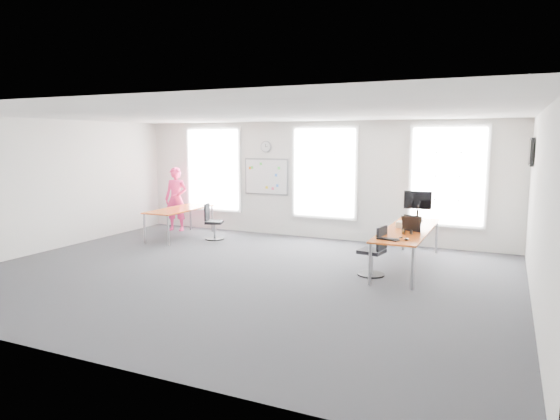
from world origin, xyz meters
The scene contains 24 objects.
floor centered at (0.00, 0.00, 0.00)m, with size 10.00×10.00×0.00m, color #2B2B30.
ceiling centered at (0.00, 0.00, 3.00)m, with size 10.00×10.00×0.00m, color white.
wall_back centered at (0.00, 4.00, 1.50)m, with size 10.00×10.00×0.00m, color silver.
wall_front centered at (0.00, -4.00, 1.50)m, with size 10.00×10.00×0.00m, color silver.
wall_left centered at (-5.00, 0.00, 1.50)m, with size 10.00×10.00×0.00m, color silver.
wall_right centered at (5.00, 0.00, 1.50)m, with size 10.00×10.00×0.00m, color silver.
window_left centered at (-3.00, 3.97, 1.70)m, with size 1.60×0.06×2.20m, color silver.
window_mid centered at (0.30, 3.97, 1.70)m, with size 1.60×0.06×2.20m, color silver.
window_right centered at (3.30, 3.97, 1.70)m, with size 1.60×0.06×2.20m, color silver.
desk_right centered at (2.81, 1.90, 0.73)m, with size 0.85×3.20×0.78m.
desk_left centered at (-3.16, 2.56, 0.70)m, with size 0.83×2.09×0.76m.
chair_right centered at (2.36, 0.98, 0.42)m, with size 0.51×0.51×0.95m.
chair_left centered at (-2.26, 2.69, 0.40)m, with size 0.52×0.52×0.92m.
person centered at (-3.85, 3.34, 0.89)m, with size 0.65×0.43×1.78m, color #E92869.
whiteboard centered at (-1.35, 3.97, 1.55)m, with size 1.20×0.03×0.90m, color white.
wall_clock centered at (-1.35, 3.97, 2.35)m, with size 0.30×0.30×0.04m, color gray.
tv centered at (4.95, 3.00, 2.30)m, with size 0.06×0.90×0.55m, color black.
keyboard centered at (2.68, 0.63, 0.79)m, with size 0.40×0.14×0.02m, color black.
mouse centered at (2.99, 0.69, 0.80)m, with size 0.08×0.12×0.05m, color black.
lens_cap centered at (2.85, 0.92, 0.78)m, with size 0.07×0.07×0.01m, color black.
headphones centered at (2.90, 1.29, 0.83)m, with size 0.18×0.10×0.11m.
laptop_sleeve centered at (2.91, 1.63, 0.93)m, with size 0.39×0.32×0.31m.
paper_stack centered at (2.73, 2.01, 0.84)m, with size 0.34×0.26×0.12m, color beige.
monitor centered at (2.81, 2.97, 1.17)m, with size 0.59×0.24×0.65m.
Camera 1 is at (4.54, -8.04, 2.54)m, focal length 32.00 mm.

